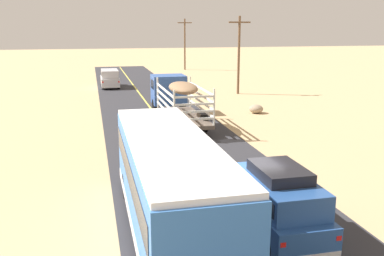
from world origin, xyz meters
TOP-DOWN VIEW (x-y plane):
  - ground_plane at (0.00, 0.00)m, footprint 240.00×240.00m
  - road_surface at (0.00, 0.00)m, footprint 8.00×120.00m
  - road_centre_line at (0.00, 0.00)m, footprint 0.16×117.60m
  - suv_near at (1.02, -1.17)m, footprint 1.90×4.62m
  - livestock_truck at (1.15, 17.25)m, footprint 2.53×9.70m
  - bus at (-2.34, -0.37)m, footprint 2.54×10.00m
  - car_far at (-2.64, 34.83)m, footprint 1.90×4.62m
  - power_pole_mid at (9.55, 27.37)m, footprint 2.20×0.24m
  - power_pole_far at (9.55, 52.40)m, footprint 2.20×0.24m
  - boulder_near_shoulder at (7.70, 17.72)m, footprint 1.09×1.08m

SIDE VIEW (x-z plane):
  - ground_plane at x=0.00m, z-range 0.00..0.00m
  - road_surface at x=0.00m, z-range 0.00..0.02m
  - road_centre_line at x=0.00m, z-range 0.02..0.02m
  - boulder_near_shoulder at x=7.70m, z-range 0.00..0.67m
  - car_far at x=-2.64m, z-range 0.12..2.05m
  - suv_near at x=1.02m, z-range 0.01..2.29m
  - bus at x=-2.34m, z-range 0.14..3.35m
  - livestock_truck at x=1.15m, z-range 0.28..3.30m
  - power_pole_mid at x=9.55m, z-range 0.29..7.82m
  - power_pole_far at x=9.55m, z-range 0.29..7.96m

